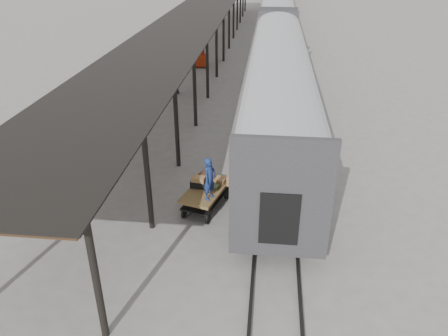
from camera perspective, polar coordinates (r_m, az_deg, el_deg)
ground at (r=17.88m, az=-3.57°, el=-4.28°), size 160.00×160.00×0.00m
train at (r=49.20m, az=6.95°, el=19.63°), size 3.45×76.01×4.01m
canopy at (r=39.79m, az=-3.02°, el=19.80°), size 4.90×64.30×4.15m
rails at (r=49.83m, az=6.78°, el=16.67°), size 1.54×150.00×0.12m
baggage_cart at (r=17.08m, az=-2.38°, el=-3.37°), size 1.86×2.65×0.86m
suitcase_stack at (r=17.19m, az=-2.38°, el=-1.66°), size 1.42×1.05×0.44m
luggage_tug at (r=37.65m, az=-3.33°, el=14.18°), size 1.39×1.86×1.47m
porter at (r=15.97m, az=-1.90°, el=-1.42°), size 0.61×0.71×1.66m
pedestrian at (r=30.45m, az=-6.36°, el=11.40°), size 1.21×0.62×1.98m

